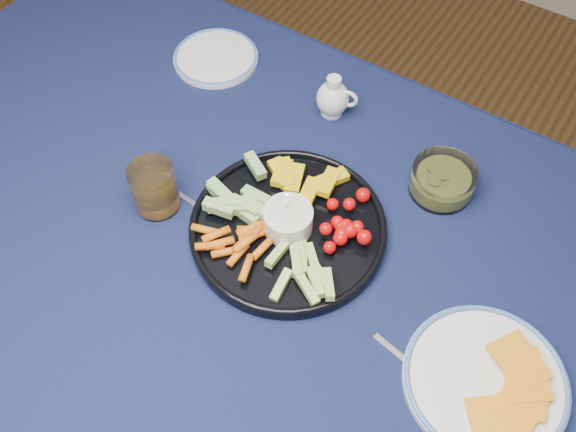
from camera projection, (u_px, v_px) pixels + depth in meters
The scene contains 9 objects.
dining_table at pixel (243, 273), 1.18m from camera, with size 1.67×1.07×0.75m.
crudite_platter at pixel (287, 225), 1.11m from camera, with size 0.34×0.34×0.11m.
creamer_pitcher at pixel (333, 98), 1.26m from camera, with size 0.08×0.06×0.09m.
pickle_bowl at pixel (442, 181), 1.15m from camera, with size 0.12×0.12×0.05m.
cheese_plate at pixel (486, 380), 0.95m from camera, with size 0.25×0.25×0.03m.
juice_tumbler at pixel (155, 190), 1.12m from camera, with size 0.08×0.08×0.10m.
fork_left at pixel (187, 199), 1.16m from camera, with size 0.14×0.03×0.00m.
fork_right at pixel (423, 375), 0.97m from camera, with size 0.16×0.05×0.00m.
side_plate_extra at pixel (216, 57), 1.37m from camera, with size 0.18×0.18×0.01m.
Camera 1 is at (0.39, -0.45, 1.68)m, focal length 40.00 mm.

